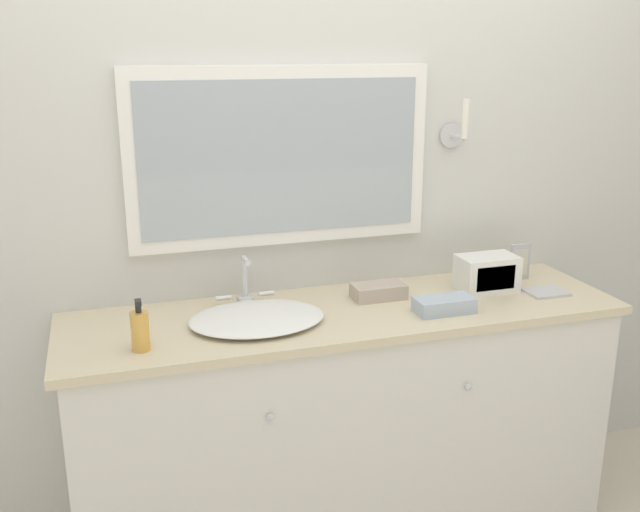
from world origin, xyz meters
TOP-DOWN VIEW (x-y plane):
  - wall_back at (-0.00, 0.59)m, footprint 8.00×0.18m
  - vanity_counter at (0.00, 0.30)m, footprint 1.92×0.54m
  - sink_basin at (-0.32, 0.28)m, footprint 0.44×0.39m
  - soap_bottle at (-0.69, 0.16)m, footprint 0.05×0.06m
  - appliance_box at (0.56, 0.33)m, footprint 0.21×0.13m
  - picture_frame at (0.74, 0.40)m, footprint 0.08×0.01m
  - hand_towel_near_sink at (0.15, 0.37)m, footprint 0.19×0.10m
  - hand_towel_far_corner at (0.31, 0.18)m, footprint 0.20×0.10m
  - metal_tray at (0.75, 0.24)m, footprint 0.14×0.12m

SIDE VIEW (x-z plane):
  - vanity_counter at x=0.00m, z-range 0.00..0.87m
  - metal_tray at x=0.75m, z-range 0.87..0.88m
  - sink_basin at x=-0.32m, z-range 0.80..0.98m
  - hand_towel_far_corner at x=0.31m, z-range 0.87..0.92m
  - hand_towel_near_sink at x=0.15m, z-range 0.87..0.92m
  - soap_bottle at x=-0.69m, z-range 0.85..1.01m
  - appliance_box at x=0.56m, z-range 0.87..1.00m
  - picture_frame at x=0.74m, z-range 0.87..1.01m
  - wall_back at x=0.00m, z-range 0.00..2.55m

